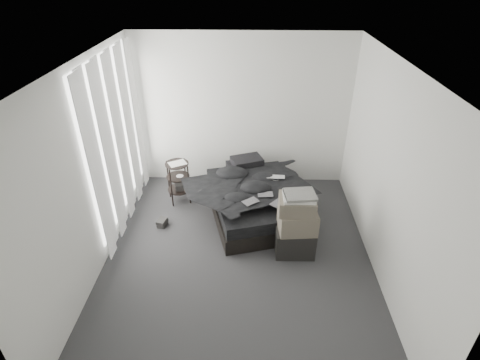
{
  "coord_description": "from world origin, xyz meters",
  "views": [
    {
      "loc": [
        0.14,
        -3.87,
        3.57
      ],
      "look_at": [
        0.0,
        0.8,
        0.75
      ],
      "focal_mm": 28.0,
      "sensor_mm": 36.0,
      "label": 1
    }
  ],
  "objects_px": {
    "laptop": "(276,175)",
    "side_stand": "(179,182)",
    "bed": "(256,207)",
    "box_lower": "(295,240)"
  },
  "relations": [
    {
      "from": "bed",
      "to": "side_stand",
      "type": "xyz_separation_m",
      "value": [
        -1.28,
        0.34,
        0.23
      ]
    },
    {
      "from": "laptop",
      "to": "side_stand",
      "type": "height_order",
      "value": "side_stand"
    },
    {
      "from": "bed",
      "to": "box_lower",
      "type": "bearing_deg",
      "value": -74.05
    },
    {
      "from": "laptop",
      "to": "side_stand",
      "type": "xyz_separation_m",
      "value": [
        -1.58,
        0.22,
        -0.3
      ]
    },
    {
      "from": "bed",
      "to": "laptop",
      "type": "distance_m",
      "value": 0.62
    },
    {
      "from": "side_stand",
      "to": "box_lower",
      "type": "xyz_separation_m",
      "value": [
        1.81,
        -1.23,
        -0.15
      ]
    },
    {
      "from": "box_lower",
      "to": "laptop",
      "type": "bearing_deg",
      "value": 102.68
    },
    {
      "from": "bed",
      "to": "box_lower",
      "type": "distance_m",
      "value": 1.03
    },
    {
      "from": "laptop",
      "to": "side_stand",
      "type": "relative_size",
      "value": 0.4
    },
    {
      "from": "side_stand",
      "to": "box_lower",
      "type": "relative_size",
      "value": 1.32
    }
  ]
}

